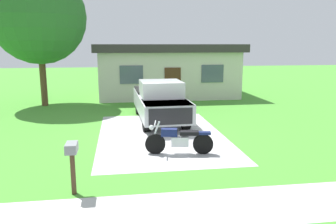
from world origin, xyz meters
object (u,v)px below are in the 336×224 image
(mailbox, at_px, (72,155))
(shade_tree, at_px, (39,17))
(neighbor_house, at_px, (167,70))
(pickup_truck, at_px, (160,100))
(motorcycle, at_px, (179,140))

(mailbox, bearing_deg, shade_tree, 104.63)
(mailbox, distance_m, neighbor_house, 15.66)
(pickup_truck, relative_size, neighbor_house, 0.59)
(motorcycle, height_order, neighbor_house, neighbor_house)
(motorcycle, xyz_separation_m, shade_tree, (-6.17, 9.65, 4.51))
(pickup_truck, bearing_deg, neighbor_house, 79.32)
(motorcycle, bearing_deg, shade_tree, 122.59)
(mailbox, bearing_deg, motorcycle, 40.39)
(motorcycle, bearing_deg, mailbox, -139.61)
(neighbor_house, bearing_deg, motorcycle, -96.41)
(motorcycle, distance_m, pickup_truck, 4.90)
(motorcycle, height_order, shade_tree, shade_tree)
(pickup_truck, bearing_deg, mailbox, -111.74)
(mailbox, relative_size, neighbor_house, 0.13)
(pickup_truck, bearing_deg, shade_tree, 142.11)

